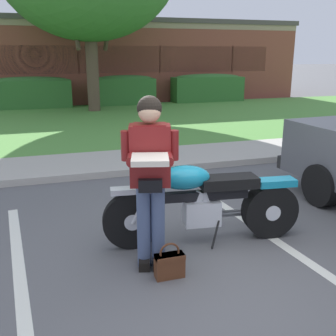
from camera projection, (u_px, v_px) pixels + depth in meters
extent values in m
plane|color=#565659|center=(225.00, 274.00, 3.89)|extent=(140.00, 140.00, 0.00)
cube|color=#ADA89E|center=(138.00, 170.00, 7.13)|extent=(60.00, 0.20, 0.12)
cube|color=#ADA89E|center=(128.00, 160.00, 7.92)|extent=(60.00, 1.50, 0.08)
cube|color=#518E3D|center=(94.00, 122.00, 12.40)|extent=(60.00, 8.29, 0.06)
cube|color=silver|center=(22.00, 296.00, 3.52)|extent=(0.48, 4.40, 0.01)
cube|color=silver|center=(291.00, 251.00, 4.34)|extent=(0.48, 4.40, 0.01)
cylinder|color=black|center=(132.00, 221.00, 4.33)|extent=(0.65, 0.18, 0.64)
cylinder|color=silver|center=(132.00, 221.00, 4.33)|extent=(0.19, 0.14, 0.18)
cylinder|color=black|center=(270.00, 210.00, 4.62)|extent=(0.66, 0.26, 0.64)
cylinder|color=silver|center=(270.00, 210.00, 4.62)|extent=(0.20, 0.22, 0.18)
cube|color=silver|center=(131.00, 190.00, 4.24)|extent=(0.45, 0.19, 0.06)
cube|color=teal|center=(276.00, 182.00, 4.54)|extent=(0.46, 0.25, 0.08)
cylinder|color=silver|center=(145.00, 198.00, 4.21)|extent=(0.31, 0.08, 0.58)
cylinder|color=silver|center=(143.00, 193.00, 4.36)|extent=(0.31, 0.08, 0.58)
sphere|color=silver|center=(147.00, 173.00, 4.22)|extent=(0.17, 0.17, 0.17)
cylinder|color=silver|center=(160.00, 161.00, 4.21)|extent=(0.12, 0.72, 0.03)
cylinder|color=black|center=(166.00, 170.00, 3.87)|extent=(0.06, 0.10, 0.04)
cylinder|color=black|center=(155.00, 153.00, 4.55)|extent=(0.06, 0.10, 0.04)
sphere|color=silver|center=(163.00, 153.00, 3.88)|extent=(0.08, 0.08, 0.08)
sphere|color=silver|center=(154.00, 140.00, 4.44)|extent=(0.08, 0.08, 0.08)
cube|color=#B2BCC6|center=(152.00, 152.00, 4.17)|extent=(0.18, 0.37, 0.35)
cube|color=black|center=(199.00, 196.00, 4.40)|extent=(1.10, 0.23, 0.10)
ellipsoid|color=teal|center=(184.00, 177.00, 4.31)|extent=(0.59, 0.39, 0.26)
cube|color=black|center=(228.00, 182.00, 4.42)|extent=(0.67, 0.36, 0.12)
cube|color=silver|center=(201.00, 212.00, 4.46)|extent=(0.43, 0.29, 0.28)
cylinder|color=silver|center=(199.00, 199.00, 4.41)|extent=(0.19, 0.14, 0.21)
cylinder|color=silver|center=(205.00, 199.00, 4.43)|extent=(0.19, 0.14, 0.21)
cylinder|color=silver|center=(228.00, 213.00, 4.69)|extent=(0.61, 0.15, 0.08)
cylinder|color=silver|center=(245.00, 212.00, 4.73)|extent=(0.61, 0.15, 0.08)
cylinder|color=black|center=(215.00, 235.00, 4.39)|extent=(0.13, 0.11, 0.30)
cube|color=black|center=(158.00, 261.00, 4.02)|extent=(0.17, 0.26, 0.10)
cube|color=black|center=(144.00, 262.00, 4.02)|extent=(0.17, 0.26, 0.10)
cylinder|color=#47567A|center=(158.00, 226.00, 3.94)|extent=(0.14, 0.14, 0.86)
cylinder|color=#47567A|center=(144.00, 226.00, 3.93)|extent=(0.14, 0.14, 0.86)
cube|color=maroon|center=(150.00, 155.00, 3.74)|extent=(0.42, 0.31, 0.58)
cube|color=maroon|center=(150.00, 127.00, 3.66)|extent=(0.34, 0.27, 0.06)
sphere|color=tan|center=(149.00, 112.00, 3.62)|extent=(0.21, 0.21, 0.21)
sphere|color=black|center=(149.00, 108.00, 3.63)|extent=(0.23, 0.23, 0.23)
cube|color=black|center=(150.00, 185.00, 3.68)|extent=(0.24, 0.15, 0.12)
cylinder|color=maroon|center=(168.00, 157.00, 3.58)|extent=(0.18, 0.35, 0.09)
cylinder|color=maroon|center=(132.00, 158.00, 3.57)|extent=(0.18, 0.35, 0.09)
cylinder|color=maroon|center=(174.00, 145.00, 3.70)|extent=(0.10, 0.10, 0.28)
cylinder|color=maroon|center=(126.00, 146.00, 3.68)|extent=(0.10, 0.10, 0.28)
cube|color=beige|center=(150.00, 159.00, 3.44)|extent=(0.39, 0.39, 0.05)
cube|color=#562D19|center=(170.00, 266.00, 3.80)|extent=(0.28, 0.12, 0.24)
cube|color=#562D19|center=(170.00, 257.00, 3.77)|extent=(0.28, 0.13, 0.04)
torus|color=#562D19|center=(170.00, 253.00, 3.77)|extent=(0.20, 0.02, 0.20)
cube|color=black|center=(326.00, 157.00, 6.69)|extent=(1.90, 0.20, 0.20)
cylinder|color=black|center=(322.00, 185.00, 5.58)|extent=(0.27, 0.61, 0.60)
cylinder|color=brown|center=(93.00, 73.00, 14.31)|extent=(0.43, 0.43, 2.78)
cylinder|color=brown|center=(107.00, 34.00, 14.11)|extent=(0.15, 1.27, 1.13)
cylinder|color=brown|center=(76.00, 31.00, 13.76)|extent=(0.15, 1.12, 1.33)
cube|color=#336B2D|center=(31.00, 95.00, 15.32)|extent=(3.05, 0.90, 1.10)
ellipsoid|color=#336B2D|center=(29.00, 80.00, 15.17)|extent=(2.90, 0.84, 0.28)
cube|color=#336B2D|center=(125.00, 92.00, 16.41)|extent=(2.44, 0.90, 1.10)
ellipsoid|color=#336B2D|center=(124.00, 79.00, 16.26)|extent=(2.31, 0.84, 0.28)
cube|color=#336B2D|center=(207.00, 90.00, 17.49)|extent=(3.13, 0.90, 1.10)
ellipsoid|color=#336B2D|center=(208.00, 77.00, 17.34)|extent=(2.97, 0.84, 0.28)
cube|color=brown|center=(68.00, 61.00, 21.50)|extent=(20.36, 11.47, 3.35)
cube|color=#998466|center=(76.00, 23.00, 15.86)|extent=(20.36, 0.10, 0.24)
cube|color=#4C4742|center=(66.00, 27.00, 21.01)|extent=(20.57, 11.58, 0.20)
cube|color=#1E282D|center=(78.00, 60.00, 16.23)|extent=(17.31, 0.06, 1.10)
cube|color=brown|center=(78.00, 60.00, 16.22)|extent=(0.08, 0.04, 1.20)
cube|color=brown|center=(160.00, 59.00, 17.24)|extent=(0.08, 0.04, 1.20)
cube|color=brown|center=(232.00, 59.00, 18.26)|extent=(0.08, 0.04, 1.20)
cube|color=#473323|center=(173.00, 78.00, 17.66)|extent=(1.00, 0.08, 2.10)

